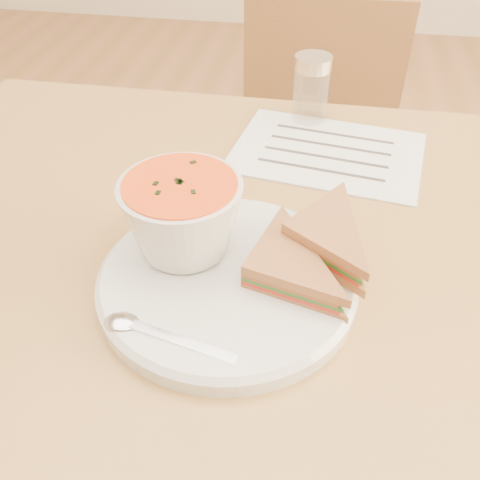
% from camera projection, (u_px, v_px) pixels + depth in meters
% --- Properties ---
extents(dining_table, '(1.00, 0.70, 0.75)m').
position_uv_depth(dining_table, '(243.00, 402.00, 0.89)').
color(dining_table, olive).
rests_on(dining_table, floor).
extents(chair_far, '(0.38, 0.38, 0.82)m').
position_uv_depth(chair_far, '(312.00, 201.00, 1.26)').
color(chair_far, brown).
rests_on(chair_far, floor).
extents(plate, '(0.31, 0.31, 0.02)m').
position_uv_depth(plate, '(227.00, 282.00, 0.56)').
color(plate, silver).
rests_on(plate, dining_table).
extents(soup_bowl, '(0.15, 0.15, 0.09)m').
position_uv_depth(soup_bowl, '(183.00, 220.00, 0.56)').
color(soup_bowl, silver).
rests_on(soup_bowl, plate).
extents(sandwich_half_a, '(0.13, 0.13, 0.03)m').
position_uv_depth(sandwich_half_a, '(241.00, 279.00, 0.53)').
color(sandwich_half_a, '#A26339').
rests_on(sandwich_half_a, plate).
extents(sandwich_half_b, '(0.15, 0.15, 0.03)m').
position_uv_depth(sandwich_half_b, '(281.00, 236.00, 0.56)').
color(sandwich_half_b, '#A26339').
rests_on(sandwich_half_b, plate).
extents(spoon, '(0.18, 0.07, 0.01)m').
position_uv_depth(spoon, '(170.00, 338.00, 0.49)').
color(spoon, silver).
rests_on(spoon, plate).
extents(paper_menu, '(0.29, 0.23, 0.00)m').
position_uv_depth(paper_menu, '(327.00, 152.00, 0.77)').
color(paper_menu, silver).
rests_on(paper_menu, dining_table).
extents(condiment_shaker, '(0.07, 0.07, 0.10)m').
position_uv_depth(condiment_shaker, '(311.00, 89.00, 0.82)').
color(condiment_shaker, silver).
rests_on(condiment_shaker, dining_table).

